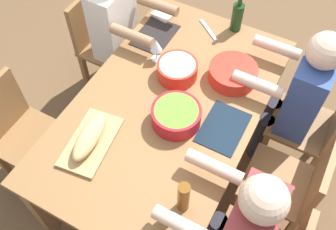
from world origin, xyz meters
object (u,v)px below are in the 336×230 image
bread_loaf (89,137)px  diner_near_left (119,26)px  wine_glass (156,46)px  serving_bowl_pasta (177,69)px  dining_table (168,112)px  beer_bottle (183,197)px  wine_bottle (237,16)px  serving_bowl_salad (176,115)px  diner_far_left (298,94)px  serving_bowl_greens (233,73)px  chair_far_left (316,126)px  chair_near_right (19,131)px  chair_far_center (294,185)px  cutting_board (91,142)px  diner_far_right (239,228)px  napkin_stack (164,14)px  chair_near_left (102,40)px

bread_loaf → diner_near_left: bearing=-155.8°
wine_glass → serving_bowl_pasta: bearing=71.1°
dining_table → beer_bottle: size_ratio=7.84×
beer_bottle → wine_glass: (-0.81, -0.60, 0.01)m
diner_near_left → wine_bottle: (-0.32, 0.75, 0.15)m
serving_bowl_salad → serving_bowl_pasta: bearing=-153.5°
serving_bowl_salad → diner_far_left: bearing=135.2°
serving_bowl_greens → wine_bottle: size_ratio=1.02×
chair_far_left → diner_far_left: bearing=-90.0°
serving_bowl_salad → bread_loaf: size_ratio=0.88×
chair_near_right → diner_far_left: bearing=122.4°
chair_far_center → wine_bottle: 1.14m
cutting_board → wine_glass: (-0.72, 0.01, 0.11)m
diner_far_right → serving_bowl_salad: bearing=-125.0°
bread_loaf → dining_table: bearing=150.6°
cutting_board → napkin_stack: napkin_stack is taller
bread_loaf → serving_bowl_greens: bearing=147.9°
chair_far_left → chair_near_right: size_ratio=1.00×
serving_bowl_greens → diner_near_left: bearing=-97.0°
chair_far_center → bread_loaf: 1.21m
diner_near_left → wine_bottle: diner_near_left is taller
chair_far_center → beer_bottle: 0.79m
chair_near_right → beer_bottle: bearing=87.7°
serving_bowl_greens → napkin_stack: bearing=-116.3°
chair_far_left → serving_bowl_greens: size_ratio=2.87×
diner_far_left → serving_bowl_pasta: size_ratio=4.78×
dining_table → diner_near_left: size_ratio=1.44×
chair_near_right → diner_far_right: size_ratio=0.71×
cutting_board → chair_near_left: bearing=-146.9°
dining_table → serving_bowl_greens: serving_bowl_greens is taller
cutting_board → beer_bottle: bearing=82.0°
dining_table → bread_loaf: size_ratio=5.39×
wine_bottle → diner_far_right: bearing=23.7°
chair_near_right → cutting_board: size_ratio=2.12×
dining_table → chair_far_center: (0.00, 0.84, -0.18)m
bread_loaf → diner_far_right: bearing=87.6°
chair_near_left → diner_far_right: size_ratio=0.71×
wine_bottle → napkin_stack: wine_bottle is taller
diner_far_right → diner_far_left: bearing=180.0°
bread_loaf → wine_glass: bearing=179.4°
chair_far_center → beer_bottle: (0.52, -0.47, 0.37)m
chair_near_left → diner_far_right: diner_far_right is taller
dining_table → serving_bowl_salad: 0.19m
serving_bowl_pasta → cutting_board: 0.69m
serving_bowl_salad → napkin_stack: serving_bowl_salad is taller
diner_near_left → chair_far_left: (0.00, 1.49, -0.21)m
chair_far_center → beer_bottle: beer_bottle is taller
chair_far_left → chair_near_right: bearing=-60.5°
cutting_board → bread_loaf: bread_loaf is taller
beer_bottle → wine_bottle: bearing=-168.5°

